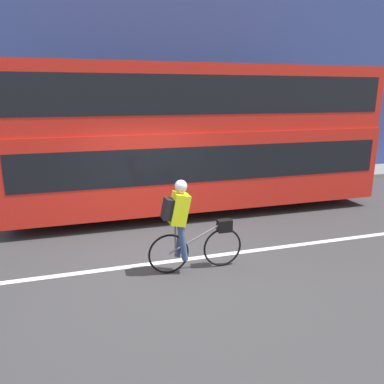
% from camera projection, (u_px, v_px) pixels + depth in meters
% --- Properties ---
extents(ground_plane, '(80.00, 80.00, 0.00)m').
position_uv_depth(ground_plane, '(164.00, 260.00, 7.17)').
color(ground_plane, '#38383A').
extents(road_center_line, '(50.00, 0.14, 0.01)m').
position_uv_depth(road_center_line, '(165.00, 262.00, 7.07)').
color(road_center_line, silver).
rests_on(road_center_line, ground_plane).
extents(sidewalk_curb, '(60.00, 1.77, 0.15)m').
position_uv_depth(sidewalk_curb, '(126.00, 188.00, 12.35)').
color(sidewalk_curb, gray).
rests_on(sidewalk_curb, ground_plane).
extents(building_facade, '(60.00, 0.30, 6.99)m').
position_uv_depth(building_facade, '(118.00, 81.00, 12.44)').
color(building_facade, '#33478C').
rests_on(building_facade, ground_plane).
extents(bus, '(9.52, 2.44, 3.77)m').
position_uv_depth(bus, '(198.00, 133.00, 9.88)').
color(bus, black).
rests_on(bus, ground_plane).
extents(cyclist_on_bike, '(1.74, 0.32, 1.68)m').
position_uv_depth(cyclist_on_bike, '(186.00, 223.00, 6.51)').
color(cyclist_on_bike, black).
rests_on(cyclist_on_bike, ground_plane).
extents(street_sign_post, '(0.36, 0.09, 2.70)m').
position_uv_depth(street_sign_post, '(90.00, 142.00, 11.57)').
color(street_sign_post, '#59595B').
rests_on(street_sign_post, sidewalk_curb).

